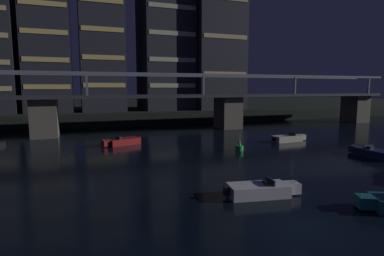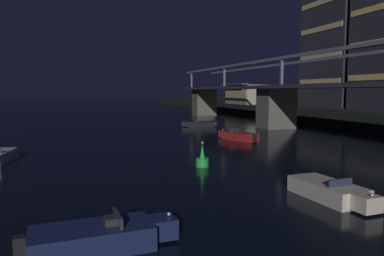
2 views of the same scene
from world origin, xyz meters
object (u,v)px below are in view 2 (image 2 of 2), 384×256
tower_west_low (349,43)px  speedboat_near_right (238,136)px  waterfront_pavilion (247,94)px  speedboat_mid_left (330,191)px  speedboat_mid_center (99,237)px  channel_buoy (202,160)px  river_bridge (353,100)px  speedboat_mid_right (199,124)px

tower_west_low → speedboat_near_right: 42.13m
waterfront_pavilion → speedboat_mid_left: waterfront_pavilion is taller
tower_west_low → speedboat_near_right: bearing=-56.2°
tower_west_low → waterfront_pavilion: tower_west_low is taller
speedboat_near_right → speedboat_mid_center: size_ratio=0.98×
tower_west_low → channel_buoy: bearing=-50.5°
speedboat_near_right → waterfront_pavilion: bearing=152.5°
river_bridge → channel_buoy: bearing=-69.9°
river_bridge → tower_west_low: (-27.29, 22.73, 9.99)m
speedboat_mid_left → tower_west_low: bearing=138.6°
river_bridge → tower_west_low: 36.89m
speedboat_mid_center → speedboat_mid_left: bearing=101.7°
river_bridge → speedboat_mid_center: 32.38m
waterfront_pavilion → speedboat_mid_right: (28.04, -21.58, -4.02)m
speedboat_near_right → speedboat_mid_left: 21.79m
speedboat_near_right → speedboat_mid_right: same height
waterfront_pavilion → channel_buoy: waterfront_pavilion is taller
waterfront_pavilion → speedboat_mid_left: size_ratio=2.38×
channel_buoy → speedboat_mid_right: bearing=161.3°
waterfront_pavilion → speedboat_mid_center: bearing=-30.1°
waterfront_pavilion → speedboat_mid_left: bearing=-23.2°
channel_buoy → speedboat_mid_center: bearing=-33.9°
tower_west_low → speedboat_mid_left: tower_west_low is taller
speedboat_mid_center → channel_buoy: size_ratio=2.97×
river_bridge → speedboat_mid_left: river_bridge is taller
speedboat_mid_left → channel_buoy: 9.74m
speedboat_mid_left → channel_buoy: size_ratio=2.97×
river_bridge → waterfront_pavilion: 49.31m
speedboat_near_right → speedboat_mid_center: same height
tower_west_low → speedboat_mid_center: (45.61, -49.15, -13.86)m
river_bridge → speedboat_mid_right: size_ratio=18.19×
tower_west_low → channel_buoy: 55.45m
waterfront_pavilion → speedboat_near_right: size_ratio=2.43×
speedboat_near_right → river_bridge: bearing=63.5°
speedboat_near_right → speedboat_mid_center: bearing=-34.5°
tower_west_low → river_bridge: bearing=-39.8°
tower_west_low → speedboat_mid_right: bearing=-77.0°
speedboat_mid_left → waterfront_pavilion: bearing=156.8°
speedboat_mid_left → speedboat_mid_center: size_ratio=1.00×
tower_west_low → speedboat_mid_left: 59.38m
waterfront_pavilion → speedboat_mid_left: (63.88, -27.35, -4.02)m
speedboat_mid_left → speedboat_mid_center: 11.22m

